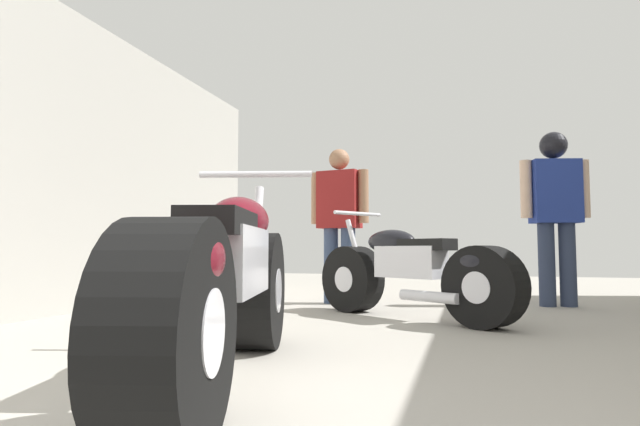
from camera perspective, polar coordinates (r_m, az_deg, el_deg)
name	(u,v)px	position (r m, az deg, el deg)	size (l,w,h in m)	color
ground_plane	(382,333)	(3.48, 6.89, -13.06)	(15.74, 15.74, 0.00)	#A8A399
garage_partition_left	(44,155)	(4.81, -28.14, 5.69)	(0.08, 7.21, 2.64)	#A3A099
motorcycle_maroon_cruiser	(226,285)	(2.17, -10.33, -7.84)	(0.81, 2.09, 0.98)	black
motorcycle_black_naked	(414,273)	(4.15, 10.32, -6.55)	(1.69, 1.20, 0.88)	black
mechanic_in_blue	(339,215)	(5.28, 2.15, -0.28)	(0.64, 0.29, 1.58)	#384766
mechanic_with_helmet	(555,201)	(5.52, 24.53, 1.21)	(0.67, 0.34, 1.70)	#2D3851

